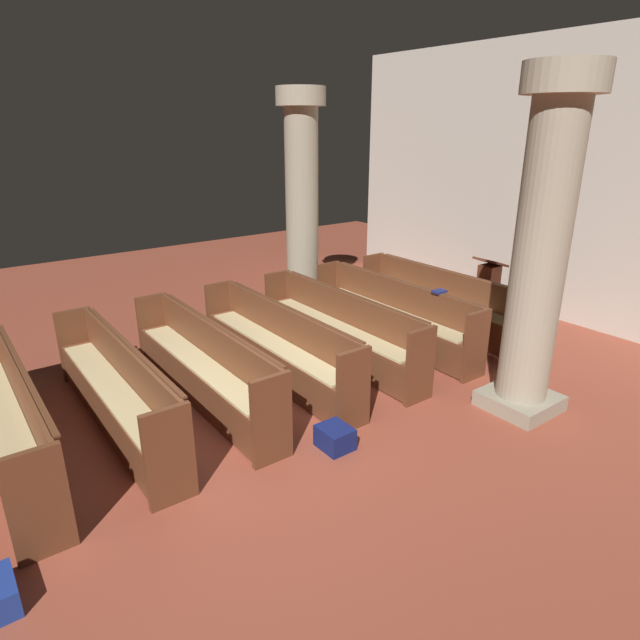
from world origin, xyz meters
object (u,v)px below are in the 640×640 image
pew_row_5 (115,386)px  kneeler_box_navy (335,437)px  pew_row_1 (392,311)px  pew_row_4 (203,362)px  pew_row_0 (439,299)px  lectern (487,294)px  pillar_far_side (302,198)px  pew_row_2 (339,326)px  pew_row_3 (277,342)px  pillar_aisle_side (541,246)px  hymn_book (439,291)px  pew_row_6 (8,415)px

pew_row_5 → kneeler_box_navy: size_ratio=9.06×
pew_row_1 → pew_row_4: bearing=-90.0°
pew_row_0 → pew_row_5: size_ratio=1.00×
pew_row_0 → lectern: 0.99m
pillar_far_side → pew_row_1: bearing=0.7°
pew_row_0 → pew_row_2: 2.05m
pew_row_3 → kneeler_box_navy: (1.72, -0.40, -0.39)m
lectern → pew_row_0: bearing=-102.5°
pew_row_5 → pillar_aisle_side: bearing=58.9°
pew_row_1 → pew_row_2: same height
pillar_far_side → kneeler_box_navy: bearing=-30.9°
pew_row_3 → lectern: lectern is taller
pillar_aisle_side → pillar_far_side: size_ratio=1.00×
pew_row_3 → pew_row_5: bearing=-90.0°
pew_row_2 → hymn_book: (0.71, 1.22, 0.45)m
pew_row_0 → pew_row_4: 4.09m
pew_row_5 → pillar_far_side: (-2.31, 4.07, 1.43)m
pew_row_4 → hymn_book: size_ratio=16.77×
pew_row_2 → pillar_far_side: 2.89m
lectern → hymn_book: 1.93m
hymn_book → kneeler_box_navy: (1.02, -2.63, -0.84)m
pew_row_3 → kneeler_box_navy: bearing=-12.9°
pew_row_1 → kneeler_box_navy: size_ratio=9.06×
pew_row_3 → hymn_book: hymn_book is taller
pew_row_3 → hymn_book: bearing=72.5°
kneeler_box_navy → pew_row_3: bearing=167.1°
pillar_far_side → lectern: size_ratio=3.43×
pew_row_4 → pew_row_2: bearing=90.0°
pew_row_0 → lectern: bearing=77.5°
kneeler_box_navy → pew_row_2: bearing=140.5°
pew_row_5 → pillar_aisle_side: 4.78m
pew_row_6 → pillar_aisle_side: pillar_aisle_side is taller
pew_row_3 → pew_row_2: bearing=90.0°
pew_row_6 → pew_row_1: bearing=90.0°
lectern → hymn_book: size_ratio=5.72×
lectern → hymn_book: lectern is taller
pew_row_5 → pew_row_6: size_ratio=1.00×
kneeler_box_navy → pew_row_6: bearing=-122.8°
pew_row_6 → hymn_book: (0.71, 5.31, 0.45)m
pew_row_0 → pew_row_5: (0.00, -5.12, 0.00)m
pillar_aisle_side → lectern: bearing=134.7°
pew_row_6 → kneeler_box_navy: (1.72, 2.67, -0.39)m
pew_row_3 → pew_row_5: (0.00, -2.05, 0.00)m
lectern → pew_row_1: bearing=-96.1°
pew_row_0 → pew_row_1: bearing=-90.0°
pillar_aisle_side → pew_row_5: bearing=-121.1°
pew_row_3 → pillar_far_side: 3.38m
pew_row_1 → pew_row_4: same height
pew_row_4 → pillar_aisle_side: size_ratio=0.85×
pew_row_0 → pew_row_4: (0.00, -4.09, 0.00)m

